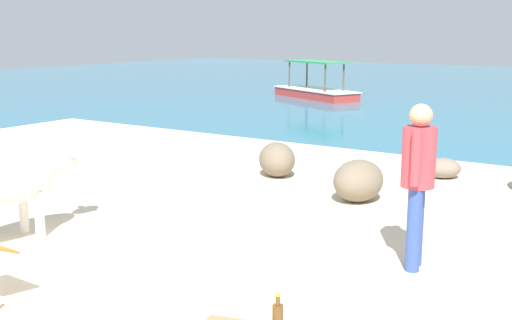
{
  "coord_description": "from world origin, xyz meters",
  "views": [
    {
      "loc": [
        4.22,
        -4.23,
        2.32
      ],
      "look_at": [
        -0.51,
        3.0,
        0.55
      ],
      "focal_mm": 44.14,
      "sensor_mm": 36.0,
      "label": 1
    }
  ],
  "objects": [
    {
      "name": "boat_red",
      "position": [
        -6.14,
        15.42,
        0.29
      ],
      "size": [
        3.8,
        2.67,
        1.29
      ],
      "rotation": [
        0.0,
        0.0,
        2.68
      ],
      "color": "#C63833",
      "rests_on": "water_surface"
    },
    {
      "name": "shore_rock_medium",
      "position": [
        1.38,
        5.51,
        0.2
      ],
      "size": [
        0.71,
        0.66,
        0.32
      ],
      "primitive_type": "ellipsoid",
      "rotation": [
        0.0,
        0.0,
        0.45
      ],
      "color": "gray",
      "rests_on": "sand_beach"
    },
    {
      "name": "cow",
      "position": [
        -1.68,
        -0.23,
        0.72
      ],
      "size": [
        0.62,
        1.84,
        1.04
      ],
      "rotation": [
        0.0,
        0.0,
        1.52
      ],
      "color": "silver",
      "rests_on": "sand_beach"
    },
    {
      "name": "shore_rock_large",
      "position": [
        0.83,
        3.51,
        0.33
      ],
      "size": [
        0.69,
        0.84,
        0.57
      ],
      "primitive_type": "ellipsoid",
      "rotation": [
        0.0,
        0.0,
        1.5
      ],
      "color": "#756651",
      "rests_on": "sand_beach"
    },
    {
      "name": "sand_beach",
      "position": [
        0.0,
        0.0,
        0.02
      ],
      "size": [
        18.0,
        14.0,
        0.04
      ],
      "primitive_type": "cube",
      "color": "beige",
      "rests_on": "ground"
    },
    {
      "name": "shore_rock_small",
      "position": [
        -0.88,
        4.18,
        0.31
      ],
      "size": [
        0.93,
        0.93,
        0.55
      ],
      "primitive_type": "ellipsoid",
      "rotation": [
        0.0,
        0.0,
        2.35
      ],
      "color": "#756651",
      "rests_on": "sand_beach"
    },
    {
      "name": "person_standing",
      "position": [
        2.31,
        1.52,
        0.99
      ],
      "size": [
        0.32,
        0.5,
        1.62
      ],
      "rotation": [
        0.0,
        0.0,
        3.34
      ],
      "color": "#334C99",
      "rests_on": "sand_beach"
    }
  ]
}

